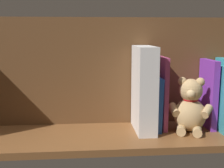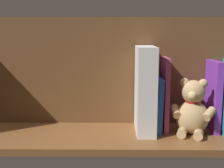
{
  "view_description": "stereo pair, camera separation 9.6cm",
  "coord_description": "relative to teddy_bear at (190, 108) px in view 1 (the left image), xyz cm",
  "views": [
    {
      "loc": [
        8.27,
        93.92,
        33.04
      ],
      "look_at": [
        0.0,
        0.0,
        16.58
      ],
      "focal_mm": 47.52,
      "sensor_mm": 36.0,
      "label": 1
    },
    {
      "loc": [
        -1.28,
        94.27,
        33.04
      ],
      "look_at": [
        0.0,
        0.0,
        16.58
      ],
      "focal_mm": 47.52,
      "sensor_mm": 36.0,
      "label": 2
    }
  ],
  "objects": [
    {
      "name": "book_6",
      "position": [
        8.4,
        -4.97,
        4.31
      ],
      "size": [
        1.53,
        12.17,
        24.83
      ],
      "primitive_type": "cube",
      "color": "#B23F72",
      "rests_on": "ground_plane"
    },
    {
      "name": "book_4",
      "position": [
        -10.85,
        -2.73,
        2.89
      ],
      "size": [
        2.46,
        16.65,
        22.01
      ],
      "primitive_type": "cube",
      "color": "teal",
      "rests_on": "ground_plane"
    },
    {
      "name": "book_5",
      "position": [
        -7.91,
        -4.63,
        3.76
      ],
      "size": [
        2.06,
        12.85,
        23.75
      ],
      "primitive_type": "cube",
      "color": "purple",
      "rests_on": "ground_plane"
    },
    {
      "name": "book_7",
      "position": [
        10.7,
        -4.28,
        0.97
      ],
      "size": [
        2.16,
        13.55,
        18.19
      ],
      "primitive_type": "cube",
      "rotation": [
        0.0,
        -0.02,
        0.0
      ],
      "color": "blue",
      "rests_on": "ground_plane"
    },
    {
      "name": "shelf_back_panel",
      "position": [
        26.28,
        -12.21,
        11.05
      ],
      "size": [
        115.09,
        1.5,
        38.31
      ],
      "primitive_type": "cube",
      "color": "brown",
      "rests_on": "ground_plane"
    },
    {
      "name": "teddy_bear",
      "position": [
        0.0,
        0.0,
        0.0
      ],
      "size": [
        14.12,
        14.02,
        18.43
      ],
      "rotation": [
        0.0,
        0.0,
        -0.34
      ],
      "color": "tan",
      "rests_on": "ground_plane"
    },
    {
      "name": "dictionary_thick_white",
      "position": [
        15.26,
        -2.51,
        6.2
      ],
      "size": [
        6.06,
        16.89,
        28.62
      ],
      "primitive_type": "cube",
      "color": "white",
      "rests_on": "ground_plane"
    },
    {
      "name": "ground_plane",
      "position": [
        26.28,
        -0.22,
        -9.21
      ],
      "size": [
        115.09,
        28.47,
        2.2
      ],
      "primitive_type": "cube",
      "color": "brown"
    }
  ]
}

